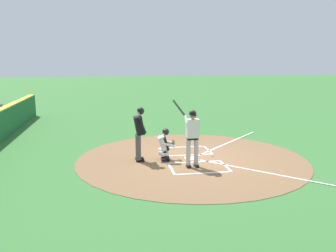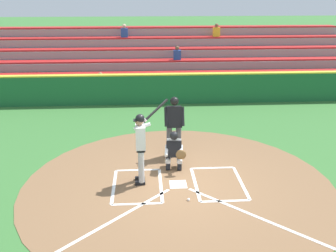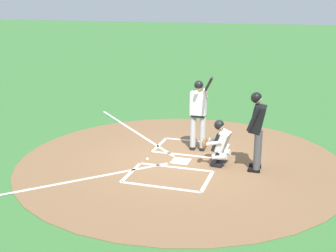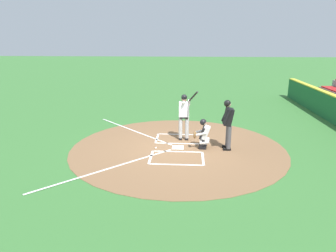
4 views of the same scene
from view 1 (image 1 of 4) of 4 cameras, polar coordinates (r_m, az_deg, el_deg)
ground_plane at (r=12.52m, az=3.78°, el=-5.29°), size 120.00×120.00×0.00m
dirt_circle at (r=12.52m, az=3.78°, el=-5.27°), size 8.00×8.00×0.01m
home_plate_and_chalk at (r=12.74m, az=7.66°, el=-5.02°), size 7.93×4.91×0.01m
batter at (r=11.32m, az=3.90°, el=-1.28°), size 0.92×0.73×2.13m
catcher at (r=12.17m, az=-0.47°, el=-2.87°), size 0.59×0.65×1.13m
plate_umpire at (r=12.02m, az=-4.65°, el=-0.70°), size 0.58×0.41×1.86m
baseball at (r=12.88m, az=7.16°, el=-4.73°), size 0.07×0.07×0.07m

